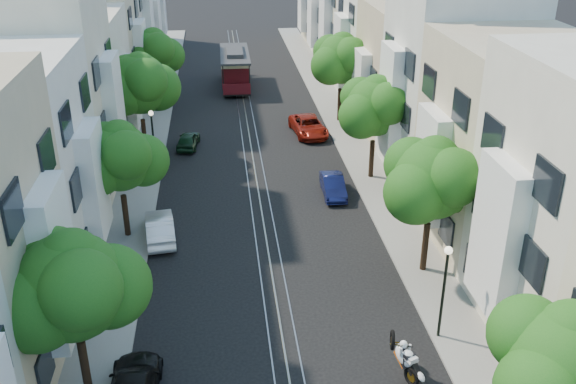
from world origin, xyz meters
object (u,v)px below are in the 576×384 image
object	(u,v)px
parked_car_w_far	(188,140)
tree_e_d	(342,60)
tree_e_b	(433,181)
lamp_west	(153,133)
tree_w_c	(140,85)
tree_e_a	(566,366)
sportbike_rider	(405,357)
tree_w_d	(154,53)
parked_car_e_far	(308,126)
parked_car_w_mid	(160,228)
cable_car	(235,66)
parked_car_e_mid	(333,186)
tree_e_c	(376,108)
tree_w_a	(73,289)
tree_w_b	(120,159)
lamp_east	(445,279)

from	to	relation	value
parked_car_w_far	tree_e_d	bearing A→B (deg)	-151.94
tree_e_b	lamp_west	xyz separation A→B (m)	(-13.56, 13.02, -1.89)
tree_w_c	lamp_west	distance (m)	3.81
tree_e_a	sportbike_rider	distance (m)	6.77
tree_w_c	parked_car_w_far	bearing A→B (deg)	30.99
tree_w_d	sportbike_rider	xyz separation A→B (m)	(11.40, -34.04, -3.70)
tree_w_c	tree_e_b	bearing A→B (deg)	-48.01
tree_w_d	tree_e_d	bearing A→B (deg)	-19.15
parked_car_e_far	parked_car_w_mid	world-z (taller)	parked_car_w_mid
sportbike_rider	cable_car	world-z (taller)	cable_car
sportbike_rider	lamp_west	bearing A→B (deg)	94.15
tree_w_c	tree_e_a	bearing A→B (deg)	-62.78
parked_car_e_mid	parked_car_e_far	bearing A→B (deg)	91.59
tree_e_c	parked_car_e_mid	world-z (taller)	tree_e_c
cable_car	parked_car_e_far	bearing A→B (deg)	-69.55
tree_w_c	tree_e_c	bearing A→B (deg)	-19.15
tree_w_a	cable_car	bearing A→B (deg)	80.53
tree_w_c	lamp_west	world-z (taller)	tree_w_c
tree_w_c	tree_w_d	xyz separation A→B (m)	(-0.00, 11.00, -0.47)
tree_e_a	cable_car	bearing A→B (deg)	99.83
tree_e_a	tree_e_b	size ratio (longest dim) A/B	0.94
tree_e_b	parked_car_w_mid	xyz separation A→B (m)	(-12.74, 4.57, -4.07)
tree_e_a	tree_w_b	size ratio (longest dim) A/B	1.00
parked_car_e_mid	parked_car_w_mid	distance (m)	10.76
lamp_west	lamp_east	bearing A→B (deg)	-55.01
tree_w_c	sportbike_rider	xyz separation A→B (m)	(11.40, -23.04, -4.17)
tree_w_b	sportbike_rider	world-z (taller)	tree_w_b
tree_w_c	cable_car	world-z (taller)	tree_w_c
tree_e_c	lamp_west	size ratio (longest dim) A/B	1.57
lamp_east	parked_car_w_far	world-z (taller)	lamp_east
parked_car_e_far	parked_car_w_mid	xyz separation A→B (m)	(-9.88, -14.77, 0.01)
tree_w_b	parked_car_e_mid	distance (m)	12.74
tree_w_d	parked_car_e_mid	xyz separation A→B (m)	(11.54, -18.17, -4.02)
tree_e_a	tree_w_b	distance (m)	22.28
tree_w_a	tree_e_d	bearing A→B (deg)	63.59
tree_e_b	lamp_east	xyz separation A→B (m)	(-0.96, -4.98, -1.89)
tree_e_c	tree_w_a	distance (m)	23.05
tree_e_a	lamp_west	distance (m)	28.51
tree_e_a	lamp_west	world-z (taller)	tree_e_a
tree_e_a	tree_w_a	size ratio (longest dim) A/B	0.94
lamp_east	cable_car	distance (m)	38.38
lamp_west	sportbike_rider	distance (m)	22.76
tree_e_a	parked_car_e_mid	size ratio (longest dim) A/B	1.77
tree_e_a	tree_w_c	distance (m)	31.49
lamp_east	parked_car_e_far	distance (m)	24.49
tree_e_c	tree_e_d	distance (m)	11.00
cable_car	tree_w_a	bearing A→B (deg)	-99.05
tree_w_b	sportbike_rider	xyz separation A→B (m)	(11.40, -12.04, -3.50)
lamp_east	tree_e_d	bearing A→B (deg)	87.96
tree_w_d	cable_car	xyz separation A→B (m)	(6.64, 5.79, -2.72)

